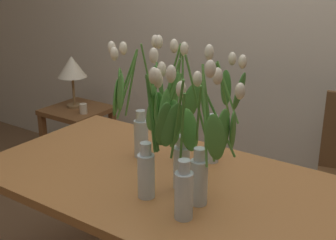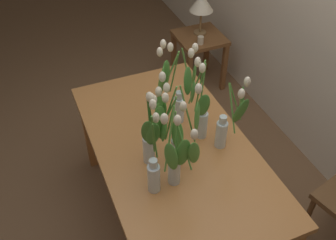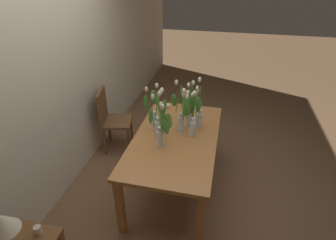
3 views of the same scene
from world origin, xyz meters
name	(u,v)px [view 2 (image 2 of 3)]	position (x,y,z in m)	size (l,w,h in m)	color
ground_plane	(172,217)	(0.00, 0.00, 0.00)	(18.00, 18.00, 0.00)	brown
dining_table	(173,156)	(0.00, 0.00, 0.65)	(1.60, 0.90, 0.74)	#B7753D
tulip_vase_0	(177,157)	(0.28, -0.10, 0.96)	(0.28, 0.22, 0.59)	silver
tulip_vase_1	(174,132)	(0.12, -0.05, 0.98)	(0.22, 0.25, 0.59)	silver
tulip_vase_2	(153,162)	(0.24, -0.21, 0.93)	(0.16, 0.11, 0.55)	silver
tulip_vase_3	(154,133)	(0.07, -0.15, 0.97)	(0.18, 0.16, 0.53)	silver
tulip_vase_4	(175,90)	(-0.22, 0.11, 0.98)	(0.19, 0.26, 0.57)	silver
tulip_vase_5	(199,109)	(-0.02, 0.17, 0.96)	(0.24, 0.15, 0.58)	silver
tulip_vase_6	(228,124)	(0.12, 0.29, 0.93)	(0.18, 0.16, 0.52)	silver
side_table	(199,47)	(-1.43, 0.89, 0.43)	(0.44, 0.44, 0.55)	brown
table_lamp	(202,3)	(-1.47, 0.91, 0.86)	(0.22, 0.22, 0.40)	olive
pillar_candle	(201,40)	(-1.29, 0.83, 0.59)	(0.06, 0.06, 0.07)	beige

